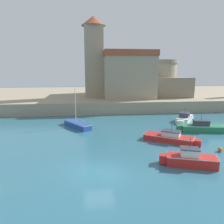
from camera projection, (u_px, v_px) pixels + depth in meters
ground_plane at (99, 171)px, 17.91m from camera, size 200.00×200.00×0.00m
quay_seawall at (91, 97)px, 59.61m from camera, size 120.00×40.00×2.27m
motorboat_green_0 at (202, 127)px, 29.43m from camera, size 6.39×2.70×2.46m
motorboat_red_1 at (190, 159)px, 18.81m from camera, size 4.92×2.69×2.50m
motorboat_red_2 at (170, 138)px, 25.23m from camera, size 6.04×4.69×2.23m
motorboat_white_4 at (185, 118)px, 35.60m from camera, size 4.73×5.75×2.35m
sailboat_blue_5 at (77, 124)px, 31.61m from camera, size 4.20×5.62×5.71m
mooring_buoy at (220, 149)px, 22.15m from camera, size 0.47×0.47×0.47m
church at (121, 72)px, 50.99m from camera, size 15.30×18.06×17.20m
fortress at (159, 83)px, 51.80m from camera, size 12.12×12.12×8.24m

